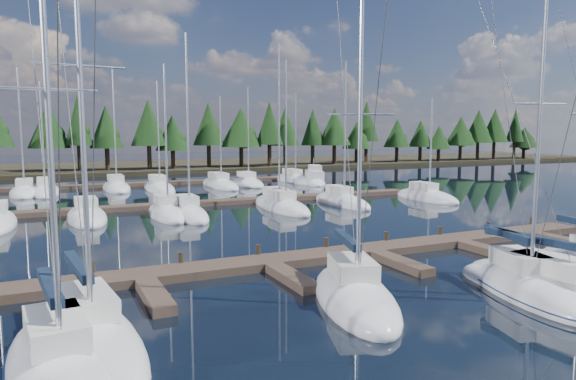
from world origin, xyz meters
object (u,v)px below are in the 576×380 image
front_sailboat_4 (524,287)px  motor_yacht_right (314,180)px  main_dock (271,265)px  front_sailboat_3 (355,296)px  front_sailboat_2 (89,339)px  front_sailboat_5 (565,295)px  front_sailboat_1 (60,371)px

front_sailboat_4 → motor_yacht_right: bearing=72.8°
main_dock → front_sailboat_3: (1.00, -5.93, 0.08)m
front_sailboat_2 → front_sailboat_5: size_ratio=1.17×
front_sailboat_1 → front_sailboat_2: 2.14m
front_sailboat_2 → motor_yacht_right: size_ratio=1.85×
front_sailboat_5 → main_dock: bearing=132.7°
front_sailboat_5 → motor_yacht_right: bearing=74.0°
front_sailboat_4 → front_sailboat_5: (0.65, -1.40, -0.02)m
main_dock → front_sailboat_2: 10.53m
front_sailboat_3 → front_sailboat_1: bearing=-169.4°
front_sailboat_1 → front_sailboat_5: (18.16, -1.42, -0.01)m
front_sailboat_3 → front_sailboat_5: front_sailboat_5 is taller
motor_yacht_right → front_sailboat_3: bearing=-116.2°
front_sailboat_1 → motor_yacht_right: bearing=54.5°
front_sailboat_5 → motor_yacht_right: (12.83, 44.88, 0.17)m
front_sailboat_3 → front_sailboat_4: front_sailboat_4 is taller
front_sailboat_1 → front_sailboat_4: bearing=-0.1°
front_sailboat_4 → motor_yacht_right: front_sailboat_4 is taller
front_sailboat_2 → front_sailboat_5: 17.61m
front_sailboat_2 → front_sailboat_4: (16.64, -1.97, -0.00)m
front_sailboat_1 → front_sailboat_3: (10.56, 1.98, 0.00)m
front_sailboat_1 → motor_yacht_right: 53.38m
front_sailboat_1 → front_sailboat_4: 17.51m
main_dock → front_sailboat_5: (8.60, -9.32, 0.07)m
front_sailboat_2 → front_sailboat_5: front_sailboat_2 is taller
main_dock → front_sailboat_4: size_ratio=3.13×
front_sailboat_4 → front_sailboat_5: size_ratio=1.06×
front_sailboat_2 → front_sailboat_4: size_ratio=1.10×
main_dock → motor_yacht_right: motor_yacht_right is taller
front_sailboat_4 → front_sailboat_5: bearing=-65.1°
front_sailboat_3 → main_dock: bearing=99.6°
front_sailboat_1 → front_sailboat_2: size_ratio=0.90×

